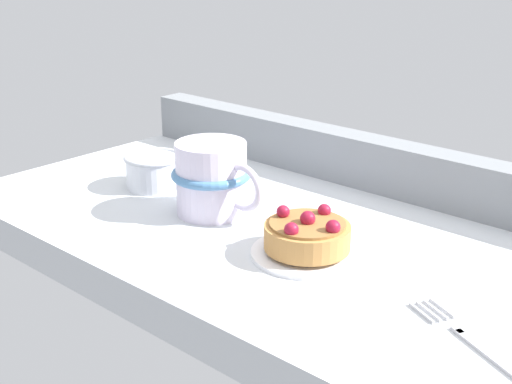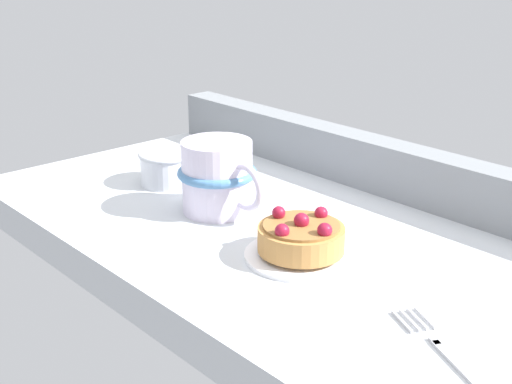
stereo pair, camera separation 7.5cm
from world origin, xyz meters
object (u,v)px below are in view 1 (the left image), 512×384
Objects in this scene: dessert_plate at (307,252)px; raspberry_tart at (307,234)px; coffee_mug at (212,178)px; dessert_fork at (482,348)px; sugar_bowl at (154,170)px.

dessert_plate is 1.31× the size of raspberry_tart.
coffee_mug is (-15.47, 1.84, 2.01)cm from raspberry_tart.
dessert_plate is 21.63cm from dessert_fork.
raspberry_tart reaches higher than dessert_fork.
coffee_mug is 0.78× the size of dessert_fork.
dessert_plate is 16.07cm from coffee_mug.
coffee_mug is at bearing 169.94° from dessert_fork.
sugar_bowl is at bearing 171.00° from dessert_fork.
coffee_mug is at bearing 173.22° from raspberry_tart.
coffee_mug reaches higher than sugar_bowl.
coffee_mug reaches higher than dessert_plate.
dessert_fork is (36.58, -6.49, -4.07)cm from coffee_mug.
raspberry_tart reaches higher than sugar_bowl.
raspberry_tart is 1.17× the size of sugar_bowl.
sugar_bowl is (-27.59, 3.06, 1.92)cm from dessert_plate.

